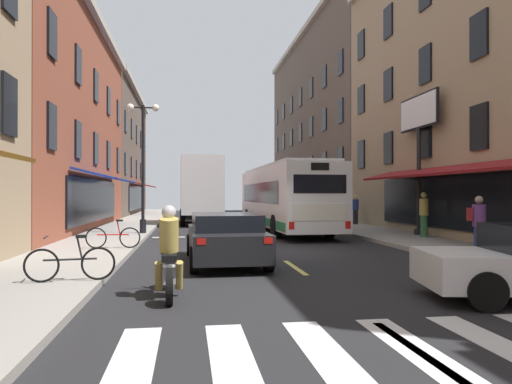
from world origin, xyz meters
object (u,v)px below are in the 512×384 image
(billboard_sign, at_px, (419,127))
(street_lamp_twin, at_px, (143,162))
(pedestrian_near, at_px, (478,224))
(bicycle_mid, at_px, (113,237))
(bicycle_near, at_px, (71,263))
(pedestrian_mid, at_px, (356,209))
(sedan_far, at_px, (201,209))
(sedan_near, at_px, (225,237))
(box_truck, at_px, (201,191))
(transit_bus, at_px, (284,197))
(pedestrian_far, at_px, (424,214))
(motorcycle_rider, at_px, (169,258))

(billboard_sign, height_order, street_lamp_twin, billboard_sign)
(billboard_sign, bearing_deg, pedestrian_near, -103.79)
(bicycle_mid, height_order, pedestrian_near, pedestrian_near)
(bicycle_near, height_order, pedestrian_mid, pedestrian_mid)
(street_lamp_twin, bearing_deg, bicycle_mid, -93.70)
(street_lamp_twin, bearing_deg, pedestrian_mid, 21.90)
(sedan_far, distance_m, pedestrian_mid, 15.39)
(sedan_near, height_order, bicycle_near, sedan_near)
(bicycle_mid, bearing_deg, box_truck, 77.34)
(billboard_sign, height_order, transit_bus, billboard_sign)
(bicycle_mid, xyz_separation_m, pedestrian_far, (11.76, 2.34, 0.57))
(transit_bus, bearing_deg, street_lamp_twin, -164.27)
(billboard_sign, xyz_separation_m, transit_bus, (-4.97, 4.45, -3.00))
(box_truck, bearing_deg, bicycle_mid, -102.66)
(transit_bus, relative_size, pedestrian_mid, 7.46)
(pedestrian_mid, bearing_deg, billboard_sign, -115.55)
(sedan_far, xyz_separation_m, motorcycle_rider, (-1.40, -30.39, 0.03))
(motorcycle_rider, bearing_deg, pedestrian_mid, 60.64)
(box_truck, relative_size, sedan_far, 1.55)
(transit_bus, distance_m, pedestrian_far, 7.25)
(transit_bus, xyz_separation_m, street_lamp_twin, (-6.75, -1.90, 1.59))
(pedestrian_mid, bearing_deg, motorcycle_rider, -146.61)
(sedan_near, distance_m, pedestrian_mid, 15.91)
(sedan_near, height_order, street_lamp_twin, street_lamp_twin)
(box_truck, height_order, bicycle_mid, box_truck)
(pedestrian_mid, distance_m, street_lamp_twin, 12.61)
(billboard_sign, bearing_deg, transit_bus, 138.12)
(transit_bus, distance_m, bicycle_near, 15.51)
(motorcycle_rider, relative_size, street_lamp_twin, 0.36)
(bicycle_mid, xyz_separation_m, street_lamp_twin, (0.39, 5.98, 2.80))
(billboard_sign, relative_size, box_truck, 0.85)
(sedan_far, bearing_deg, billboard_sign, -66.57)
(box_truck, relative_size, street_lamp_twin, 1.23)
(sedan_far, bearing_deg, box_truck, -91.70)
(billboard_sign, relative_size, bicycle_mid, 3.47)
(sedan_far, xyz_separation_m, pedestrian_near, (7.02, -26.77, 0.34))
(bicycle_near, height_order, bicycle_mid, same)
(pedestrian_mid, bearing_deg, street_lamp_twin, 174.66)
(billboard_sign, height_order, sedan_near, billboard_sign)
(billboard_sign, relative_size, pedestrian_near, 3.56)
(bicycle_mid, bearing_deg, pedestrian_far, 11.24)
(bicycle_near, height_order, pedestrian_far, pedestrian_far)
(billboard_sign, bearing_deg, street_lamp_twin, 167.71)
(transit_bus, height_order, bicycle_near, transit_bus)
(transit_bus, xyz_separation_m, motorcycle_rider, (-5.12, -14.82, -1.00))
(box_truck, height_order, pedestrian_far, box_truck)
(bicycle_near, height_order, street_lamp_twin, street_lamp_twin)
(billboard_sign, distance_m, bicycle_mid, 13.26)
(bicycle_near, xyz_separation_m, street_lamp_twin, (0.32, 11.85, 2.80))
(transit_bus, bearing_deg, sedan_near, -109.47)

